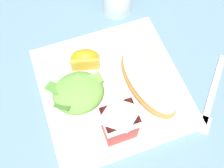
# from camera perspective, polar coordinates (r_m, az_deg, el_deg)

# --- Properties ---
(ground) EXTENTS (3.00, 3.00, 0.00)m
(ground) POSITION_cam_1_polar(r_m,az_deg,el_deg) (0.54, -0.00, -1.23)
(ground) COLOR slate
(white_plate) EXTENTS (0.28, 0.28, 0.02)m
(white_plate) POSITION_cam_1_polar(r_m,az_deg,el_deg) (0.53, -0.00, -0.86)
(white_plate) COLOR white
(white_plate) RESTS_ON ground
(cheesy_pizza_bread) EXTENTS (0.10, 0.18, 0.04)m
(cheesy_pizza_bread) POSITION_cam_1_polar(r_m,az_deg,el_deg) (0.51, 7.97, 0.74)
(cheesy_pizza_bread) COLOR #A87038
(cheesy_pizza_bread) RESTS_ON white_plate
(green_salad_pile) EXTENTS (0.11, 0.09, 0.04)m
(green_salad_pile) POSITION_cam_1_polar(r_m,az_deg,el_deg) (0.50, -7.49, -1.78)
(green_salad_pile) COLOR #5B8E3D
(green_salad_pile) RESTS_ON white_plate
(milk_carton) EXTENTS (0.06, 0.05, 0.11)m
(milk_carton) POSITION_cam_1_polar(r_m,az_deg,el_deg) (0.43, 1.64, -8.11)
(milk_carton) COLOR #B7332D
(milk_carton) RESTS_ON white_plate
(orange_wedge_front) EXTENTS (0.07, 0.05, 0.04)m
(orange_wedge_front) POSITION_cam_1_polar(r_m,az_deg,el_deg) (0.54, -5.95, 5.54)
(orange_wedge_front) COLOR orange
(orange_wedge_front) RESTS_ON white_plate
(metal_fork) EXTENTS (0.14, 0.15, 0.01)m
(metal_fork) POSITION_cam_1_polar(r_m,az_deg,el_deg) (0.56, 20.91, -2.91)
(metal_fork) COLOR silver
(metal_fork) RESTS_ON ground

